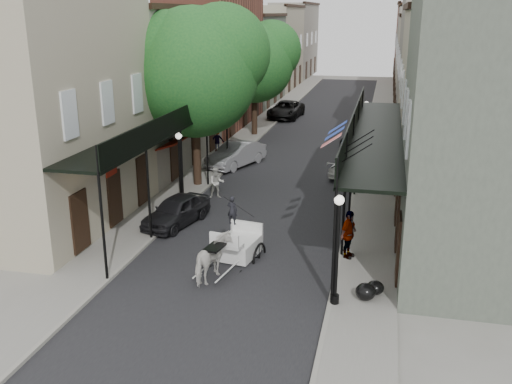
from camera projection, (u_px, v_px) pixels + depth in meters
The scene contains 24 objects.
ground at pixel (230, 269), 21.41m from camera, with size 140.00×140.00×0.00m, color gray.
road at pixel (305, 150), 40.01m from camera, with size 8.00×90.00×0.01m, color black.
sidewalk_left at pixel (237, 145), 41.05m from camera, with size 2.20×90.00×0.12m, color gray.
sidewalk_right at pixel (378, 153), 38.93m from camera, with size 2.20×90.00×0.12m, color gray.
building_row_left at pixel (225, 60), 49.56m from camera, with size 5.00×80.00×10.50m, color #9F977F.
building_row_right at pixel (431, 64), 45.90m from camera, with size 5.00×80.00×10.50m, color gray.
gallery_left at pixel (172, 123), 27.70m from camera, with size 2.20×18.05×4.88m.
gallery_right at pixel (372, 132), 25.67m from camera, with size 2.20×18.05×4.88m.
tree_near at pixel (202, 67), 29.82m from camera, with size 7.31×6.80×9.63m.
tree_far at pixel (260, 59), 43.04m from camera, with size 6.45×6.00×8.61m.
lamppost_right_near at pixel (337, 249), 18.06m from camera, with size 0.32×0.32×3.71m.
lamppost_left at pixel (180, 169), 27.24m from camera, with size 0.32×0.32×3.71m.
lamppost_right_far at pixel (365, 129), 36.66m from camera, with size 0.32×0.32×3.71m.
horse at pixel (214, 259), 20.30m from camera, with size 0.87×1.91×1.62m, color silver.
carriage at pixel (242, 229), 22.45m from camera, with size 1.88×2.57×2.70m.
pedestrian_walking at pixel (217, 183), 29.39m from camera, with size 0.79×0.61×1.62m, color beige.
pedestrian_sidewalk_left at pixel (217, 140), 38.94m from camera, with size 1.01×0.58×1.57m, color gray.
pedestrian_sidewalk_right at pixel (348, 234), 21.86m from camera, with size 1.11×0.46×1.90m, color gray.
car_left_near at pixel (176, 211), 25.69m from camera, with size 1.59×3.94×1.34m, color black.
car_left_mid at pixel (236, 154), 35.48m from camera, with size 1.61×4.61×1.52m, color #949499.
car_left_far at pixel (286, 110), 51.88m from camera, with size 2.55×5.53×1.54m, color black.
car_right_near at pixel (352, 166), 33.49m from camera, with size 1.65×4.07×1.18m, color white.
car_right_far at pixel (359, 138), 40.38m from camera, with size 1.72×4.29×1.46m, color black.
trash_bags at pixel (369, 290), 18.93m from camera, with size 0.93×1.08×0.57m.
Camera 1 is at (5.31, -18.84, 9.19)m, focal length 40.00 mm.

